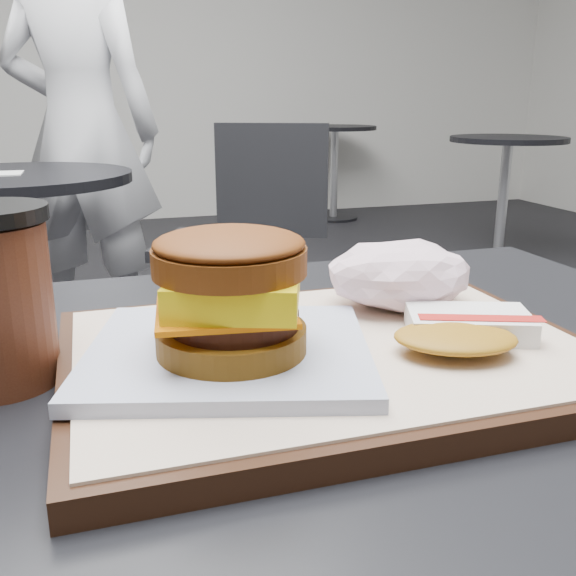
% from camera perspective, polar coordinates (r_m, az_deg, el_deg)
% --- Properties ---
extents(customer_table, '(0.80, 0.60, 0.77)m').
position_cam_1_polar(customer_table, '(0.58, 1.03, -24.20)').
color(customer_table, '#A5A5AA').
rests_on(customer_table, ground).
extents(serving_tray, '(0.38, 0.28, 0.02)m').
position_cam_1_polar(serving_tray, '(0.48, 3.73, -6.08)').
color(serving_tray, black).
rests_on(serving_tray, customer_table).
extents(breakfast_sandwich, '(0.23, 0.22, 0.09)m').
position_cam_1_polar(breakfast_sandwich, '(0.43, -5.12, -1.76)').
color(breakfast_sandwich, silver).
rests_on(breakfast_sandwich, serving_tray).
extents(hash_brown, '(0.13, 0.11, 0.02)m').
position_cam_1_polar(hash_brown, '(0.48, 15.28, -3.60)').
color(hash_brown, white).
rests_on(hash_brown, serving_tray).
extents(crumpled_wrapper, '(0.13, 0.10, 0.06)m').
position_cam_1_polar(crumpled_wrapper, '(0.55, 9.90, 1.17)').
color(crumpled_wrapper, white).
rests_on(crumpled_wrapper, serving_tray).
extents(neighbor_table, '(0.70, 0.70, 0.75)m').
position_cam_1_polar(neighbor_table, '(2.12, -22.84, 4.01)').
color(neighbor_table, black).
rests_on(neighbor_table, ground).
extents(napkin, '(0.12, 0.12, 0.00)m').
position_cam_1_polar(napkin, '(2.06, -24.20, 9.26)').
color(napkin, silver).
rests_on(napkin, neighbor_table).
extents(neighbor_chair, '(0.66, 0.55, 0.88)m').
position_cam_1_polar(neighbor_chair, '(2.30, -4.36, 5.17)').
color(neighbor_chair, '#A1A1A6').
rests_on(neighbor_chair, ground).
extents(patron, '(0.73, 0.62, 1.69)m').
position_cam_1_polar(patron, '(2.68, -17.92, 13.20)').
color(patron, silver).
rests_on(patron, ground).
extents(bg_table_near, '(0.66, 0.66, 0.75)m').
position_cam_1_polar(bg_table_near, '(4.00, 18.78, 9.93)').
color(bg_table_near, black).
rests_on(bg_table_near, ground).
extents(bg_table_far, '(0.66, 0.66, 0.75)m').
position_cam_1_polar(bg_table_far, '(5.30, 4.16, 12.16)').
color(bg_table_far, black).
rests_on(bg_table_far, ground).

